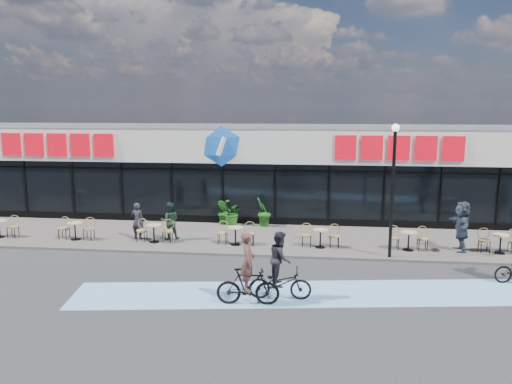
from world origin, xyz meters
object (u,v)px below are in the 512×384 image
lamp_post (393,179)px  potted_plant_mid (263,212)px  potted_plant_right (224,212)px  patron_left (138,221)px  potted_plant_left (231,213)px  cyclist_a (248,279)px  pedestrian_a (462,226)px  patron_right (170,221)px

lamp_post → potted_plant_mid: lamp_post is taller
potted_plant_right → patron_left: (-3.14, -2.97, 0.19)m
potted_plant_left → potted_plant_mid: size_ratio=0.84×
potted_plant_left → cyclist_a: (2.03, -9.16, 0.10)m
potted_plant_mid → pedestrian_a: size_ratio=0.69×
potted_plant_left → patron_left: size_ratio=0.73×
potted_plant_left → cyclist_a: bearing=-77.5°
lamp_post → cyclist_a: size_ratio=2.29×
potted_plant_right → potted_plant_mid: bearing=-5.9°
potted_plant_mid → cyclist_a: bearing=-87.1°
pedestrian_a → potted_plant_left: bearing=-106.8°
lamp_post → cyclist_a: bearing=-134.2°
lamp_post → potted_plant_right: lamp_post is taller
lamp_post → patron_right: lamp_post is taller
lamp_post → cyclist_a: (-4.69, -4.83, -2.27)m
patron_left → cyclist_a: cyclist_a is taller
cyclist_a → pedestrian_a: bearing=38.3°
lamp_post → potted_plant_left: 8.34m
pedestrian_a → cyclist_a: bearing=-50.0°
pedestrian_a → cyclist_a: size_ratio=0.91×
potted_plant_left → lamp_post: bearing=-32.8°
potted_plant_right → patron_left: 4.32m
potted_plant_mid → cyclist_a: cyclist_a is taller
potted_plant_left → patron_right: 3.54m
potted_plant_left → patron_right: patron_right is taller
potted_plant_left → potted_plant_mid: (1.57, -0.16, 0.11)m
potted_plant_right → cyclist_a: (2.36, -9.20, 0.08)m
lamp_post → potted_plant_left: (-6.72, 4.33, -2.37)m
potted_plant_mid → cyclist_a: size_ratio=0.63×
potted_plant_left → patron_right: size_ratio=0.72×
lamp_post → patron_right: bearing=170.4°
pedestrian_a → cyclist_a: (-7.54, -5.95, -0.31)m
potted_plant_right → patron_right: 3.38m
lamp_post → patron_left: (-10.19, 1.40, -2.17)m
patron_left → lamp_post: bearing=-177.7°
potted_plant_mid → potted_plant_right: size_ratio=1.16×
patron_right → cyclist_a: bearing=107.0°
lamp_post → potted_plant_mid: 7.00m
lamp_post → potted_plant_left: lamp_post is taller
potted_plant_left → potted_plant_right: 0.34m
potted_plant_mid → patron_left: (-5.05, -2.77, 0.10)m
pedestrian_a → cyclist_a: 9.61m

